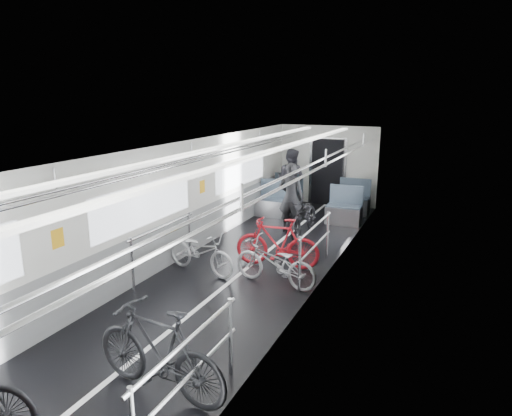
{
  "coord_description": "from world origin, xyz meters",
  "views": [
    {
      "loc": [
        3.53,
        -6.46,
        3.32
      ],
      "look_at": [
        0.0,
        1.57,
        1.12
      ],
      "focal_mm": 32.0,
      "sensor_mm": 36.0,
      "label": 1
    }
  ],
  "objects_px": {
    "bike_left_far": "(201,251)",
    "person_seated": "(291,179)",
    "bike_right_far": "(277,243)",
    "bike_aisle": "(304,216)",
    "bike_right_near": "(159,351)",
    "bike_right_mid": "(275,263)",
    "person_standing": "(291,198)"
  },
  "relations": [
    {
      "from": "person_seated",
      "to": "bike_left_far",
      "type": "bearing_deg",
      "value": 99.15
    },
    {
      "from": "bike_right_far",
      "to": "person_standing",
      "type": "distance_m",
      "value": 2.43
    },
    {
      "from": "bike_right_far",
      "to": "person_standing",
      "type": "height_order",
      "value": "person_standing"
    },
    {
      "from": "bike_aisle",
      "to": "bike_left_far",
      "type": "bearing_deg",
      "value": -108.78
    },
    {
      "from": "bike_left_far",
      "to": "person_standing",
      "type": "bearing_deg",
      "value": 0.28
    },
    {
      "from": "bike_right_far",
      "to": "person_seated",
      "type": "distance_m",
      "value": 4.7
    },
    {
      "from": "bike_right_near",
      "to": "bike_right_far",
      "type": "distance_m",
      "value": 4.19
    },
    {
      "from": "bike_right_far",
      "to": "bike_aisle",
      "type": "xyz_separation_m",
      "value": [
        -0.17,
        2.24,
        -0.04
      ]
    },
    {
      "from": "bike_left_far",
      "to": "person_seated",
      "type": "distance_m",
      "value": 5.36
    },
    {
      "from": "bike_left_far",
      "to": "bike_right_far",
      "type": "height_order",
      "value": "bike_right_far"
    },
    {
      "from": "bike_aisle",
      "to": "person_seated",
      "type": "bearing_deg",
      "value": 117.26
    },
    {
      "from": "bike_aisle",
      "to": "person_seated",
      "type": "height_order",
      "value": "person_seated"
    },
    {
      "from": "bike_right_far",
      "to": "bike_aisle",
      "type": "relative_size",
      "value": 0.96
    },
    {
      "from": "bike_right_mid",
      "to": "bike_aisle",
      "type": "xyz_separation_m",
      "value": [
        -0.44,
        3.07,
        0.04
      ]
    },
    {
      "from": "bike_aisle",
      "to": "person_standing",
      "type": "xyz_separation_m",
      "value": [
        -0.39,
        0.1,
        0.41
      ]
    },
    {
      "from": "person_standing",
      "to": "person_seated",
      "type": "xyz_separation_m",
      "value": [
        -0.77,
        2.16,
        0.03
      ]
    },
    {
      "from": "bike_aisle",
      "to": "person_standing",
      "type": "height_order",
      "value": "person_standing"
    },
    {
      "from": "bike_right_near",
      "to": "bike_right_far",
      "type": "xyz_separation_m",
      "value": [
        -0.21,
        4.19,
        -0.04
      ]
    },
    {
      "from": "bike_aisle",
      "to": "bike_right_mid",
      "type": "bearing_deg",
      "value": -81.59
    },
    {
      "from": "bike_left_far",
      "to": "bike_right_mid",
      "type": "bearing_deg",
      "value": -77.35
    },
    {
      "from": "bike_right_mid",
      "to": "person_seated",
      "type": "height_order",
      "value": "person_seated"
    },
    {
      "from": "bike_left_far",
      "to": "bike_aisle",
      "type": "xyz_separation_m",
      "value": [
        1.06,
        3.08,
        0.04
      ]
    },
    {
      "from": "bike_left_far",
      "to": "bike_aisle",
      "type": "height_order",
      "value": "bike_aisle"
    },
    {
      "from": "bike_right_near",
      "to": "person_standing",
      "type": "xyz_separation_m",
      "value": [
        -0.76,
        6.52,
        0.32
      ]
    },
    {
      "from": "bike_right_mid",
      "to": "person_standing",
      "type": "relative_size",
      "value": 0.93
    },
    {
      "from": "bike_right_mid",
      "to": "person_standing",
      "type": "distance_m",
      "value": 3.31
    },
    {
      "from": "person_seated",
      "to": "bike_aisle",
      "type": "bearing_deg",
      "value": 125.21
    },
    {
      "from": "bike_left_far",
      "to": "bike_right_near",
      "type": "xyz_separation_m",
      "value": [
        1.43,
        -3.34,
        0.12
      ]
    },
    {
      "from": "bike_right_near",
      "to": "bike_aisle",
      "type": "bearing_deg",
      "value": -170.82
    },
    {
      "from": "person_seated",
      "to": "bike_right_mid",
      "type": "bearing_deg",
      "value": 114.83
    },
    {
      "from": "bike_left_far",
      "to": "bike_right_mid",
      "type": "height_order",
      "value": "same"
    },
    {
      "from": "bike_right_far",
      "to": "bike_aisle",
      "type": "bearing_deg",
      "value": 176.61
    }
  ]
}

